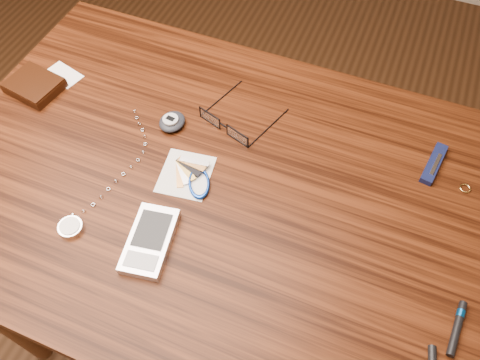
{
  "coord_description": "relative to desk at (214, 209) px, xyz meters",
  "views": [
    {
      "loc": [
        0.22,
        -0.41,
        1.43
      ],
      "look_at": [
        0.05,
        0.01,
        0.76
      ],
      "focal_mm": 35.0,
      "sensor_mm": 36.0,
      "label": 1
    }
  ],
  "objects": [
    {
      "name": "pda_phone",
      "position": [
        -0.04,
        -0.15,
        0.11
      ],
      "size": [
        0.09,
        0.13,
        0.02
      ],
      "color": "silver",
      "rests_on": "desk"
    },
    {
      "name": "eyeglasses",
      "position": [
        -0.02,
        0.12,
        0.11
      ],
      "size": [
        0.16,
        0.16,
        0.03
      ],
      "color": "black",
      "rests_on": "desk"
    },
    {
      "name": "pocket_knife",
      "position": [
        0.36,
        0.18,
        0.11
      ],
      "size": [
        0.04,
        0.1,
        0.01
      ],
      "color": "#0F1337",
      "rests_on": "desk"
    },
    {
      "name": "notepad_keys",
      "position": [
        -0.03,
        -0.01,
        0.11
      ],
      "size": [
        0.12,
        0.11,
        0.01
      ],
      "color": "white",
      "rests_on": "desk"
    },
    {
      "name": "ground",
      "position": [
        0.0,
        0.0,
        -0.65
      ],
      "size": [
        3.8,
        3.8,
        0.0
      ],
      "primitive_type": "plane",
      "color": "#472814",
      "rests_on": "ground"
    },
    {
      "name": "pedometer",
      "position": [
        -0.12,
        0.09,
        0.11
      ],
      "size": [
        0.05,
        0.06,
        0.02
      ],
      "color": "black",
      "rests_on": "desk"
    },
    {
      "name": "pocket_watch",
      "position": [
        -0.17,
        -0.17,
        0.11
      ],
      "size": [
        0.07,
        0.29,
        0.01
      ],
      "color": "silver",
      "rests_on": "desk"
    },
    {
      "name": "black_blue_pen",
      "position": [
        0.44,
        -0.1,
        0.11
      ],
      "size": [
        0.02,
        0.09,
        0.01
      ],
      "color": "black",
      "rests_on": "desk"
    },
    {
      "name": "desk",
      "position": [
        0.0,
        0.0,
        0.0
      ],
      "size": [
        1.0,
        0.7,
        0.75
      ],
      "color": "#3B1809",
      "rests_on": "ground"
    },
    {
      "name": "wallet_and_card",
      "position": [
        -0.42,
        0.07,
        0.11
      ],
      "size": [
        0.13,
        0.14,
        0.02
      ],
      "color": "black",
      "rests_on": "desk"
    },
    {
      "name": "gold_ring",
      "position": [
        0.42,
        0.15,
        0.1
      ],
      "size": [
        0.02,
        0.02,
        0.0
      ],
      "primitive_type": "torus",
      "rotation": [
        0.0,
        0.0,
        0.22
      ],
      "color": "tan",
      "rests_on": "desk"
    }
  ]
}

